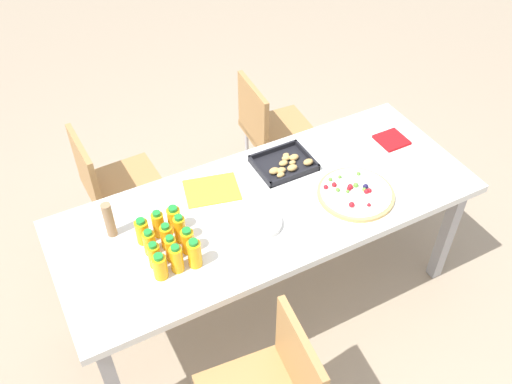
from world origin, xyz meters
TOP-DOWN VIEW (x-y plane):
  - ground_plane at (0.00, 0.00)m, footprint 12.00×12.00m
  - party_table at (0.00, 0.00)m, footprint 2.03×0.80m
  - chair_far_right at (0.44, 0.78)m, footprint 0.42×0.42m
  - chair_far_left at (-0.58, 0.74)m, footprint 0.41×0.41m
  - juice_bottle_0 at (-0.61, -0.17)m, footprint 0.06×0.06m
  - juice_bottle_1 at (-0.53, -0.17)m, footprint 0.05×0.05m
  - juice_bottle_2 at (-0.45, -0.18)m, footprint 0.06×0.06m
  - juice_bottle_3 at (-0.60, -0.10)m, footprint 0.05×0.05m
  - juice_bottle_4 at (-0.53, -0.10)m, footprint 0.05×0.05m
  - juice_bottle_5 at (-0.45, -0.09)m, footprint 0.06×0.06m
  - juice_bottle_6 at (-0.60, -0.03)m, footprint 0.05×0.05m
  - juice_bottle_7 at (-0.52, -0.03)m, footprint 0.05×0.05m
  - juice_bottle_8 at (-0.45, -0.02)m, footprint 0.05×0.05m
  - juice_bottle_9 at (-0.60, 0.05)m, footprint 0.06×0.06m
  - juice_bottle_10 at (-0.53, 0.06)m, footprint 0.05×0.05m
  - juice_bottle_11 at (-0.45, 0.05)m, footprint 0.06×0.06m
  - fruit_pizza at (0.40, -0.15)m, footprint 0.37×0.37m
  - snack_tray at (0.20, 0.19)m, footprint 0.29×0.24m
  - plate_stack at (-0.10, -0.11)m, footprint 0.19×0.19m
  - napkin_stack at (0.81, 0.11)m, footprint 0.15×0.15m
  - cardboard_tube at (-0.71, 0.16)m, footprint 0.04×0.04m
  - paper_folder at (-0.20, 0.21)m, footprint 0.30×0.26m

SIDE VIEW (x-z plane):
  - ground_plane at x=0.00m, z-range 0.00..0.00m
  - chair_far_right at x=0.44m, z-range 0.09..0.92m
  - chair_far_left at x=-0.58m, z-range 0.09..0.92m
  - party_table at x=0.00m, z-range 0.30..1.02m
  - paper_folder at x=-0.20m, z-range 0.73..0.73m
  - napkin_stack at x=0.81m, z-range 0.73..0.74m
  - plate_stack at x=-0.10m, z-range 0.73..0.75m
  - fruit_pizza at x=0.40m, z-range 0.72..0.77m
  - snack_tray at x=0.20m, z-range 0.72..0.76m
  - juice_bottle_0 at x=-0.61m, z-range 0.72..0.86m
  - juice_bottle_5 at x=-0.45m, z-range 0.72..0.86m
  - juice_bottle_7 at x=-0.52m, z-range 0.72..0.86m
  - juice_bottle_6 at x=-0.60m, z-range 0.72..0.86m
  - juice_bottle_4 at x=-0.53m, z-range 0.72..0.86m
  - juice_bottle_3 at x=-0.60m, z-range 0.72..0.86m
  - juice_bottle_9 at x=-0.60m, z-range 0.72..0.86m
  - juice_bottle_11 at x=-0.45m, z-range 0.72..0.86m
  - juice_bottle_10 at x=-0.53m, z-range 0.72..0.86m
  - juice_bottle_1 at x=-0.53m, z-range 0.72..0.87m
  - juice_bottle_8 at x=-0.45m, z-range 0.72..0.87m
  - juice_bottle_2 at x=-0.45m, z-range 0.72..0.87m
  - cardboard_tube at x=-0.71m, z-range 0.73..0.91m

